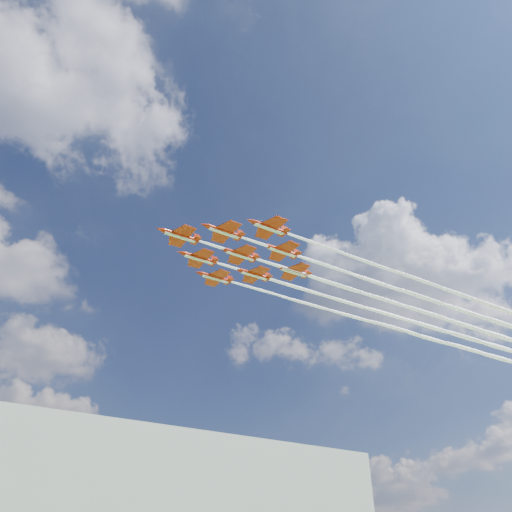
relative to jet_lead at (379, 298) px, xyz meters
name	(u,v)px	position (x,y,z in m)	size (l,w,h in m)	color
jet_lead	(379,298)	(0.00, 0.00, 0.00)	(148.09, 10.63, 3.09)	#AC2109
jet_row2_port	(417,295)	(8.86, -7.88, 0.00)	(148.09, 10.63, 3.09)	#AC2109
jet_row2_starb	(384,313)	(9.30, 7.36, 0.00)	(148.09, 10.63, 3.09)	#AC2109
jet_row3_port	(455,293)	(17.72, -15.77, 0.00)	(148.09, 10.63, 3.09)	#AC2109
jet_row3_centre	(419,311)	(18.16, -0.52, 0.00)	(148.09, 10.63, 3.09)	#AC2109
jet_row3_starb	(388,326)	(18.60, 14.72, 0.00)	(148.09, 10.63, 3.09)	#AC2109
jet_row4_port	(455,308)	(27.02, -8.41, 0.00)	(148.09, 10.63, 3.09)	#AC2109
jet_row4_starb	(421,324)	(27.46, 6.84, 0.00)	(148.09, 10.63, 3.09)	#AC2109
jet_tail	(456,322)	(36.32, -1.04, 0.00)	(148.09, 10.63, 3.09)	#AC2109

